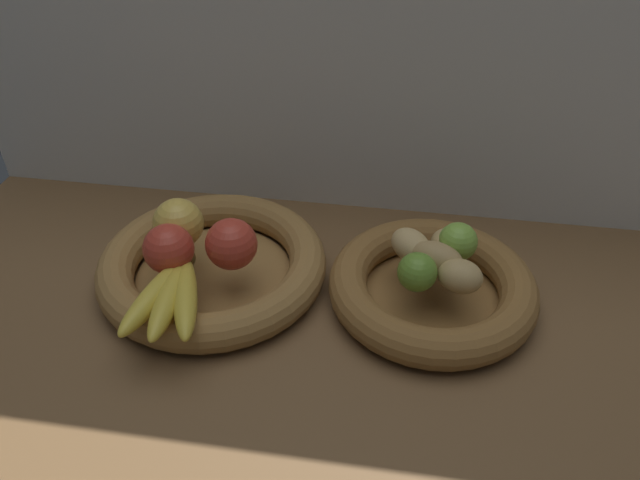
{
  "coord_description": "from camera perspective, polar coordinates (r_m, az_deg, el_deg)",
  "views": [
    {
      "loc": [
        9.85,
        -67.13,
        64.71
      ],
      "look_at": [
        -1.16,
        3.94,
        9.91
      ],
      "focal_mm": 33.73,
      "sensor_mm": 36.0,
      "label": 1
    }
  ],
  "objects": [
    {
      "name": "potato_small",
      "position": [
        0.89,
        13.15,
        -3.36
      ],
      "size": [
        7.61,
        6.72,
        4.91
      ],
      "primitive_type": "ellipsoid",
      "rotation": [
        0.0,
        0.0,
        6.03
      ],
      "color": "tan",
      "rests_on": "fruit_bowl_right"
    },
    {
      "name": "apple_red_front",
      "position": [
        0.92,
        -14.17,
        -0.82
      ],
      "size": [
        7.61,
        7.61,
        7.61
      ],
      "primitive_type": "sphere",
      "color": "#B73828",
      "rests_on": "fruit_bowl_left"
    },
    {
      "name": "fruit_bowl_left",
      "position": [
        0.98,
        -10.12,
        -2.36
      ],
      "size": [
        36.67,
        36.67,
        5.91
      ],
      "color": "olive",
      "rests_on": "ground_plane"
    },
    {
      "name": "fruit_bowl_right",
      "position": [
        0.94,
        10.57,
        -4.43
      ],
      "size": [
        32.04,
        32.04,
        5.91
      ],
      "color": "brown",
      "rests_on": "ground_plane"
    },
    {
      "name": "lime_far",
      "position": [
        0.94,
        12.94,
        -0.15
      ],
      "size": [
        6.01,
        6.01,
        6.01
      ],
      "primitive_type": "sphere",
      "color": "#7AAD3D",
      "rests_on": "fruit_bowl_right"
    },
    {
      "name": "lime_near",
      "position": [
        0.87,
        9.21,
        -3.09
      ],
      "size": [
        5.8,
        5.8,
        5.8
      ],
      "primitive_type": "sphere",
      "color": "olive",
      "rests_on": "fruit_bowl_right"
    },
    {
      "name": "back_wall",
      "position": [
        1.04,
        2.94,
        16.39
      ],
      "size": [
        140.0,
        3.0,
        55.0
      ],
      "color": "silver",
      "rests_on": "ground_plane"
    },
    {
      "name": "potato_oblong",
      "position": [
        0.93,
        8.62,
        -0.5
      ],
      "size": [
        8.66,
        8.9,
        4.65
      ],
      "primitive_type": "ellipsoid",
      "rotation": [
        0.0,
        0.0,
        2.28
      ],
      "color": "tan",
      "rests_on": "fruit_bowl_right"
    },
    {
      "name": "potato_large",
      "position": [
        0.91,
        10.97,
        -1.75
      ],
      "size": [
        9.54,
        7.58,
        5.09
      ],
      "primitive_type": "ellipsoid",
      "rotation": [
        0.0,
        0.0,
        5.92
      ],
      "color": "#A38451",
      "rests_on": "fruit_bowl_right"
    },
    {
      "name": "banana_bunch_front",
      "position": [
        0.87,
        -13.98,
        -5.02
      ],
      "size": [
        11.96,
        18.73,
        3.33
      ],
      "color": "gold",
      "rests_on": "fruit_bowl_left"
    },
    {
      "name": "apple_golden_left",
      "position": [
        0.97,
        -13.3,
        1.56
      ],
      "size": [
        7.93,
        7.93,
        7.93
      ],
      "primitive_type": "sphere",
      "color": "gold",
      "rests_on": "fruit_bowl_left"
    },
    {
      "name": "potato_back",
      "position": [
        0.95,
        12.21,
        -0.33
      ],
      "size": [
        7.99,
        8.09,
        4.18
      ],
      "primitive_type": "ellipsoid",
      "rotation": [
        0.0,
        0.0,
        2.05
      ],
      "color": "tan",
      "rests_on": "fruit_bowl_right"
    },
    {
      "name": "apple_red_right",
      "position": [
        0.91,
        -8.41,
        -0.38
      ],
      "size": [
        7.87,
        7.87,
        7.87
      ],
      "primitive_type": "sphere",
      "color": "#B73828",
      "rests_on": "fruit_bowl_left"
    },
    {
      "name": "ground_plane",
      "position": [
        0.95,
        0.33,
        -7.0
      ],
      "size": [
        140.0,
        90.0,
        3.0
      ],
      "primitive_type": "cube",
      "color": "brown"
    }
  ]
}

